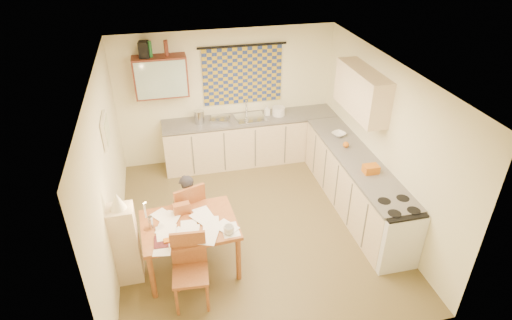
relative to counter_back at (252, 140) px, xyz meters
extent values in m
cube|color=brown|center=(-0.40, -1.95, -0.46)|extent=(4.00, 4.50, 0.02)
cube|color=white|center=(-0.40, -1.95, 2.06)|extent=(4.00, 4.50, 0.02)
cube|color=#F8F1C1|center=(-0.40, 0.31, 0.80)|extent=(4.00, 0.02, 2.50)
cube|color=#F8F1C1|center=(-0.40, -4.21, 0.80)|extent=(4.00, 0.02, 2.50)
cube|color=#F8F1C1|center=(-2.41, -1.95, 0.80)|extent=(0.02, 4.50, 2.50)
cube|color=#F8F1C1|center=(1.61, -1.95, 0.80)|extent=(0.02, 4.50, 2.50)
cube|color=navy|center=(-0.10, 0.27, 1.20)|extent=(1.45, 0.03, 1.05)
cylinder|color=black|center=(-0.10, 0.25, 1.75)|extent=(1.60, 0.04, 0.04)
cube|color=#582317|center=(-1.55, 0.13, 1.35)|extent=(0.90, 0.34, 0.70)
cube|color=#99B2A5|center=(-1.55, -0.04, 1.35)|extent=(0.84, 0.02, 0.64)
cube|color=beige|center=(1.43, -1.40, 1.40)|extent=(0.34, 1.30, 0.70)
cube|color=beige|center=(-2.37, -1.55, 1.25)|extent=(0.04, 0.50, 0.40)
cube|color=silver|center=(-2.35, -1.55, 1.25)|extent=(0.01, 0.42, 0.32)
cube|color=beige|center=(0.00, 0.00, -0.02)|extent=(3.30, 0.60, 0.86)
cube|color=#585552|center=(0.00, 0.00, 0.45)|extent=(3.30, 0.62, 0.04)
cube|color=beige|center=(1.30, -1.80, -0.02)|extent=(0.60, 2.95, 0.86)
cube|color=#585552|center=(1.30, -1.80, 0.45)|extent=(0.62, 2.95, 0.04)
cube|color=white|center=(1.30, -3.08, -0.01)|extent=(0.59, 0.59, 0.88)
cube|color=black|center=(1.30, -3.08, 0.45)|extent=(0.56, 0.56, 0.03)
cube|color=silver|center=(-0.02, 0.00, 0.43)|extent=(0.58, 0.49, 0.10)
cylinder|color=silver|center=(-0.06, 0.18, 0.61)|extent=(0.04, 0.04, 0.28)
cube|color=silver|center=(-0.59, 0.00, 0.50)|extent=(0.42, 0.38, 0.06)
cylinder|color=silver|center=(-0.97, 0.00, 0.59)|extent=(0.21, 0.21, 0.24)
cylinder|color=white|center=(0.52, 0.00, 0.55)|extent=(0.32, 0.32, 0.16)
imported|color=white|center=(0.31, 0.05, 0.57)|extent=(0.11, 0.11, 0.20)
imported|color=white|center=(1.30, -1.04, 0.50)|extent=(0.38, 0.38, 0.05)
cube|color=#C76512|center=(1.30, -2.24, 0.53)|extent=(0.22, 0.16, 0.12)
sphere|color=#C76512|center=(1.25, -1.45, 0.52)|extent=(0.10, 0.10, 0.10)
cube|color=black|center=(-1.77, 0.13, 1.83)|extent=(0.18, 0.22, 0.26)
cylinder|color=#195926|center=(-1.68, 0.13, 1.83)|extent=(0.08, 0.08, 0.26)
cylinder|color=#582317|center=(-1.41, 0.13, 1.83)|extent=(0.09, 0.09, 0.26)
cube|color=brown|center=(-1.42, -2.60, 0.27)|extent=(1.28, 1.00, 0.05)
cube|color=brown|center=(-1.43, -1.97, 0.04)|extent=(0.58, 0.58, 0.04)
cube|color=brown|center=(-1.36, -2.17, 0.31)|extent=(0.44, 0.20, 0.50)
cube|color=brown|center=(-1.49, -3.22, 0.01)|extent=(0.47, 0.47, 0.04)
cube|color=brown|center=(-1.47, -3.03, 0.27)|extent=(0.43, 0.08, 0.47)
imported|color=black|center=(-1.40, -2.04, 0.11)|extent=(0.59, 0.54, 1.13)
cube|color=beige|center=(-2.24, -2.62, 0.12)|extent=(0.32, 0.30, 1.15)
cone|color=beige|center=(-2.24, -2.62, 0.81)|extent=(0.20, 0.20, 0.22)
cube|color=brown|center=(-1.49, -2.37, 0.38)|extent=(0.23, 0.13, 0.16)
imported|color=white|center=(-0.95, -2.91, 0.35)|extent=(0.17, 0.17, 0.11)
imported|color=maroon|center=(-1.88, -2.90, 0.31)|extent=(0.19, 0.25, 0.02)
imported|color=#C76512|center=(-1.80, -2.74, 0.31)|extent=(0.29, 0.32, 0.02)
cube|color=#C76512|center=(-1.70, -2.90, 0.32)|extent=(0.13, 0.09, 0.04)
cube|color=black|center=(-1.27, -2.90, 0.31)|extent=(0.14, 0.08, 0.02)
cylinder|color=silver|center=(-1.90, -2.58, 0.39)|extent=(0.07, 0.07, 0.18)
cylinder|color=white|center=(-1.94, -2.58, 0.59)|extent=(0.03, 0.03, 0.22)
sphere|color=#FFCC66|center=(-1.92, -2.59, 0.71)|extent=(0.02, 0.02, 0.02)
cube|color=white|center=(-0.92, -2.85, 0.30)|extent=(0.22, 0.30, 0.00)
cube|color=white|center=(-1.55, -2.81, 0.30)|extent=(0.34, 0.36, 0.00)
cube|color=white|center=(-1.49, -2.80, 0.30)|extent=(0.34, 0.36, 0.00)
cube|color=white|center=(-1.42, -2.78, 0.30)|extent=(0.27, 0.34, 0.00)
cube|color=white|center=(-1.71, -2.70, 0.31)|extent=(0.31, 0.35, 0.00)
cube|color=white|center=(-1.43, -2.69, 0.31)|extent=(0.23, 0.31, 0.00)
cube|color=white|center=(-0.96, -2.80, 0.31)|extent=(0.35, 0.36, 0.00)
cube|color=white|center=(-1.75, -2.38, 0.31)|extent=(0.34, 0.36, 0.00)
cube|color=white|center=(-1.78, -3.00, 0.31)|extent=(0.26, 0.33, 0.00)
cube|color=white|center=(-1.72, -2.61, 0.31)|extent=(0.30, 0.35, 0.00)
cube|color=white|center=(-1.22, -2.46, 0.31)|extent=(0.28, 0.34, 0.00)
cube|color=white|center=(-1.64, -2.45, 0.32)|extent=(0.32, 0.36, 0.00)
cube|color=white|center=(-1.15, -2.69, 0.32)|extent=(0.24, 0.32, 0.00)
cube|color=white|center=(-1.24, -2.53, 0.32)|extent=(0.34, 0.36, 0.00)
cube|color=white|center=(-1.74, -2.75, 0.32)|extent=(0.22, 0.30, 0.00)
cube|color=white|center=(-1.21, -2.95, 0.32)|extent=(0.30, 0.35, 0.00)
cube|color=white|center=(-1.71, -2.74, 0.32)|extent=(0.26, 0.33, 0.00)
camera|label=1|loc=(-1.56, -7.04, 3.87)|focal=30.00mm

